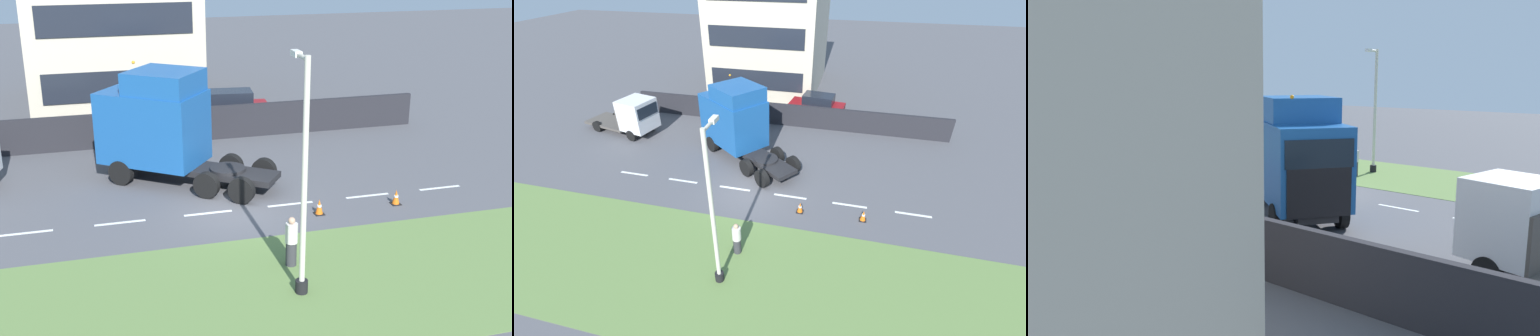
{
  "view_description": "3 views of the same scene",
  "coord_description": "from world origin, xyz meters",
  "views": [
    {
      "loc": [
        -21.41,
        4.93,
        9.63
      ],
      "look_at": [
        0.46,
        -1.06,
        1.43
      ],
      "focal_mm": 45.0,
      "sensor_mm": 36.0,
      "label": 1
    },
    {
      "loc": [
        -14.86,
        -4.81,
        11.31
      ],
      "look_at": [
        -0.48,
        -1.28,
        1.99
      ],
      "focal_mm": 24.0,
      "sensor_mm": 36.0,
      "label": 2
    },
    {
      "loc": [
        18.49,
        13.1,
        5.39
      ],
      "look_at": [
        0.75,
        -1.42,
        1.14
      ],
      "focal_mm": 35.0,
      "sensor_mm": 36.0,
      "label": 3
    }
  ],
  "objects": [
    {
      "name": "flatbed_truck",
      "position": [
        4.86,
        10.1,
        1.44
      ],
      "size": [
        3.25,
        6.0,
        2.74
      ],
      "rotation": [
        0.0,
        0.0,
        2.92
      ],
      "color": "silver",
      "rests_on": "ground"
    },
    {
      "name": "boundary_wall",
      "position": [
        9.0,
        0.0,
        0.84
      ],
      "size": [
        0.25,
        24.0,
        1.69
      ],
      "color": "#232328",
      "rests_on": "ground"
    },
    {
      "name": "parked_car",
      "position": [
        10.7,
        -2.36,
        0.99
      ],
      "size": [
        2.23,
        4.4,
        2.04
      ],
      "rotation": [
        0.0,
        0.0,
        -0.12
      ],
      "color": "maroon",
      "rests_on": "ground"
    },
    {
      "name": "traffic_cone_trailing",
      "position": [
        -1.16,
        -3.03,
        0.28
      ],
      "size": [
        0.36,
        0.36,
        0.58
      ],
      "color": "black",
      "rests_on": "ground"
    },
    {
      "name": "ground_plane",
      "position": [
        0.0,
        0.0,
        0.0
      ],
      "size": [
        120.0,
        120.0,
        0.0
      ],
      "primitive_type": "plane",
      "color": "#515156",
      "rests_on": "ground"
    },
    {
      "name": "pedestrian",
      "position": [
        -4.6,
        -0.8,
        0.8
      ],
      "size": [
        0.39,
        0.39,
        1.63
      ],
      "color": "#333338",
      "rests_on": "ground"
    },
    {
      "name": "lorry_cab",
      "position": [
        4.05,
        2.06,
        2.34
      ],
      "size": [
        6.32,
        7.18,
        4.78
      ],
      "rotation": [
        0.0,
        0.0,
        -0.64
      ],
      "color": "black",
      "rests_on": "ground"
    },
    {
      "name": "lane_markings",
      "position": [
        0.0,
        -0.7,
        0.0
      ],
      "size": [
        0.16,
        17.8,
        0.0
      ],
      "color": "white",
      "rests_on": "ground"
    },
    {
      "name": "grass_verge",
      "position": [
        -6.0,
        0.0,
        0.01
      ],
      "size": [
        7.0,
        44.0,
        0.01
      ],
      "color": "#607F42",
      "rests_on": "ground"
    },
    {
      "name": "traffic_cone_lead",
      "position": [
        -1.06,
        -6.19,
        0.28
      ],
      "size": [
        0.36,
        0.36,
        0.58
      ],
      "color": "black",
      "rests_on": "ground"
    },
    {
      "name": "lamp_post",
      "position": [
        -6.16,
        -0.58,
        3.1
      ],
      "size": [
        1.3,
        0.36,
        6.82
      ],
      "color": "black",
      "rests_on": "ground"
    }
  ]
}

